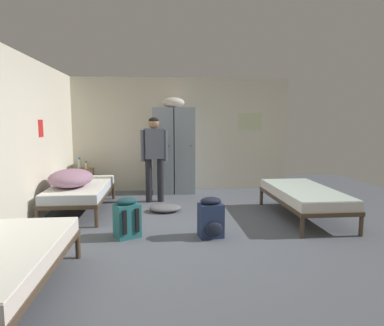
# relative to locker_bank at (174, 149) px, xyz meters

# --- Properties ---
(ground_plane) EXTENTS (9.53, 9.53, 0.00)m
(ground_plane) POSITION_rel_locker_bank_xyz_m (0.18, -2.70, -0.97)
(ground_plane) COLOR #565B66
(room_backdrop) EXTENTS (4.90, 6.01, 2.52)m
(room_backdrop) POSITION_rel_locker_bank_xyz_m (-1.15, -1.34, 0.29)
(room_backdrop) COLOR beige
(room_backdrop) RESTS_ON ground_plane
(locker_bank) EXTENTS (0.90, 0.55, 2.07)m
(locker_bank) POSITION_rel_locker_bank_xyz_m (0.00, 0.00, 0.00)
(locker_bank) COLOR #8C99A3
(locker_bank) RESTS_ON ground_plane
(shelf_unit) EXTENTS (0.38, 0.30, 0.57)m
(shelf_unit) POSITION_rel_locker_bank_xyz_m (-1.91, -0.11, -0.62)
(shelf_unit) COLOR brown
(shelf_unit) RESTS_ON ground_plane
(bed_right) EXTENTS (0.90, 1.90, 0.49)m
(bed_right) POSITION_rel_locker_bank_xyz_m (2.02, -2.18, -0.59)
(bed_right) COLOR #473828
(bed_right) RESTS_ON ground_plane
(bed_left_rear) EXTENTS (0.90, 1.90, 0.49)m
(bed_left_rear) POSITION_rel_locker_bank_xyz_m (-1.66, -1.45, -0.59)
(bed_left_rear) COLOR #473828
(bed_left_rear) RESTS_ON ground_plane
(bed_left_front) EXTENTS (0.90, 1.90, 0.49)m
(bed_left_front) POSITION_rel_locker_bank_xyz_m (-1.66, -4.42, -0.59)
(bed_left_front) COLOR #473828
(bed_left_front) RESTS_ON ground_plane
(bedding_heap) EXTENTS (0.70, 0.88, 0.29)m
(bedding_heap) POSITION_rel_locker_bank_xyz_m (-1.76, -1.70, -0.33)
(bedding_heap) COLOR gray
(bedding_heap) RESTS_ON bed_left_rear
(person_traveler) EXTENTS (0.51, 0.25, 1.63)m
(person_traveler) POSITION_rel_locker_bank_xyz_m (-0.41, -0.84, 0.02)
(person_traveler) COLOR black
(person_traveler) RESTS_ON ground_plane
(water_bottle) EXTENTS (0.07, 0.07, 0.23)m
(water_bottle) POSITION_rel_locker_bank_xyz_m (-1.99, -0.09, -0.29)
(water_bottle) COLOR silver
(water_bottle) RESTS_ON shelf_unit
(lotion_bottle) EXTENTS (0.06, 0.06, 0.16)m
(lotion_bottle) POSITION_rel_locker_bank_xyz_m (-1.84, -0.15, -0.33)
(lotion_bottle) COLOR beige
(lotion_bottle) RESTS_ON shelf_unit
(backpack_teal) EXTENTS (0.40, 0.41, 0.55)m
(backpack_teal) POSITION_rel_locker_bank_xyz_m (-0.75, -2.84, -0.71)
(backpack_teal) COLOR #23666B
(backpack_teal) RESTS_ON ground_plane
(backpack_navy) EXTENTS (0.35, 0.37, 0.55)m
(backpack_navy) POSITION_rel_locker_bank_xyz_m (0.38, -2.95, -0.71)
(backpack_navy) COLOR navy
(backpack_navy) RESTS_ON ground_plane
(clothes_pile_grey) EXTENTS (0.55, 0.41, 0.12)m
(clothes_pile_grey) POSITION_rel_locker_bank_xyz_m (-0.22, -1.58, -0.91)
(clothes_pile_grey) COLOR slate
(clothes_pile_grey) RESTS_ON ground_plane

